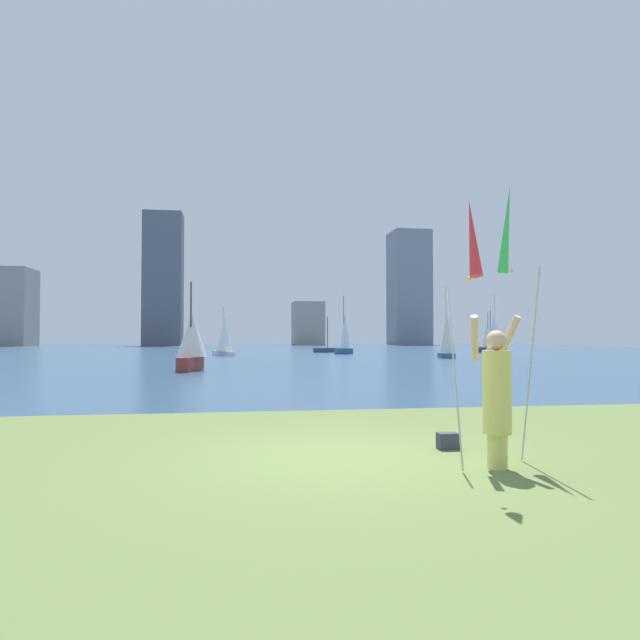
# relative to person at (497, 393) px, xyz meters

# --- Properties ---
(ground) EXTENTS (120.00, 138.00, 0.12)m
(ground) POSITION_rel_person_xyz_m (-1.93, 52.00, -1.05)
(ground) COLOR #5B7038
(person) EXTENTS (0.74, 0.55, 2.02)m
(person) POSITION_rel_person_xyz_m (0.00, 0.00, 0.00)
(person) COLOR #D8CC66
(person) RESTS_ON ground
(kite_flag_left) EXTENTS (0.16, 1.03, 3.42)m
(kite_flag_left) POSITION_rel_person_xyz_m (-0.54, -0.47, 1.85)
(kite_flag_left) COLOR #B2B2B7
(kite_flag_left) RESTS_ON ground
(kite_flag_right) EXTENTS (0.16, 1.12, 3.93)m
(kite_flag_right) POSITION_rel_person_xyz_m (0.54, 0.71, 2.22)
(kite_flag_right) COLOR #B2B2B7
(kite_flag_right) RESTS_ON ground
(bag) EXTENTS (0.31, 0.20, 0.25)m
(bag) POSITION_rel_person_xyz_m (-0.17, 1.29, -0.87)
(bag) COLOR #33384C
(bag) RESTS_ON ground
(sailboat_0) EXTENTS (3.17, 2.45, 3.81)m
(sailboat_0) POSITION_rel_person_xyz_m (6.25, 51.67, -0.72)
(sailboat_0) COLOR #333D51
(sailboat_0) RESTS_ON ground
(sailboat_1) EXTENTS (1.34, 2.57, 5.70)m
(sailboat_1) POSITION_rel_person_xyz_m (13.01, 34.86, 0.79)
(sailboat_1) COLOR #2D6084
(sailboat_1) RESTS_ON ground
(sailboat_2) EXTENTS (2.05, 1.65, 4.24)m
(sailboat_2) POSITION_rel_person_xyz_m (22.82, 48.53, 0.58)
(sailboat_2) COLOR #333D51
(sailboat_2) RESTS_ON ground
(sailboat_3) EXTENTS (1.91, 1.36, 5.63)m
(sailboat_3) POSITION_rel_person_xyz_m (7.00, 45.96, 0.99)
(sailboat_3) COLOR #2D6084
(sailboat_3) RESTS_ON ground
(sailboat_5) EXTENTS (1.73, 3.01, 4.45)m
(sailboat_5) POSITION_rel_person_xyz_m (-5.60, 21.63, 0.54)
(sailboat_5) COLOR maroon
(sailboat_5) RESTS_ON ground
(sailboat_6) EXTENTS (2.39, 2.19, 5.75)m
(sailboat_6) POSITION_rel_person_xyz_m (21.59, 44.35, 0.99)
(sailboat_6) COLOR silver
(sailboat_6) RESTS_ON ground
(sailboat_7) EXTENTS (2.09, 2.83, 4.31)m
(sailboat_7) POSITION_rel_person_xyz_m (-4.44, 42.59, 0.74)
(sailboat_7) COLOR silver
(sailboat_7) RESTS_ON ground
(sailboat_8) EXTENTS (2.66, 1.62, 4.75)m
(sailboat_8) POSITION_rel_person_xyz_m (26.28, 54.89, -0.72)
(sailboat_8) COLOR maroon
(sailboat_8) RESTS_ON ground
(skyline_tower_0) EXTENTS (5.15, 7.69, 13.57)m
(skyline_tower_0) POSITION_rel_person_xyz_m (-41.44, 96.95, 5.79)
(skyline_tower_0) COLOR gray
(skyline_tower_0) RESTS_ON ground
(skyline_tower_1) EXTENTS (6.85, 5.60, 24.27)m
(skyline_tower_1) POSITION_rel_person_xyz_m (-16.66, 97.56, 11.14)
(skyline_tower_1) COLOR #565B66
(skyline_tower_1) RESTS_ON ground
(skyline_tower_2) EXTENTS (5.87, 6.55, 8.35)m
(skyline_tower_2) POSITION_rel_person_xyz_m (10.42, 100.58, 3.19)
(skyline_tower_2) COLOR gray
(skyline_tower_2) RESTS_ON ground
(skyline_tower_3) EXTENTS (7.39, 7.71, 22.86)m
(skyline_tower_3) POSITION_rel_person_xyz_m (31.17, 101.39, 10.44)
(skyline_tower_3) COLOR gray
(skyline_tower_3) RESTS_ON ground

